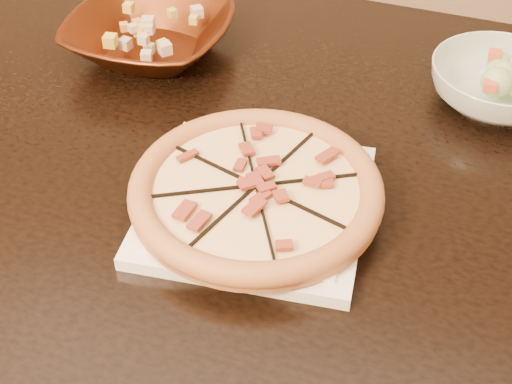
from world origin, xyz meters
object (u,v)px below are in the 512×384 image
Objects in this scene: plate at (256,204)px; bronze_bowl at (150,36)px; dining_table at (228,189)px; pizza at (256,190)px; salad_bowl at (499,85)px.

bronze_bowl reaches higher than plate.
plate is (0.08, -0.13, 0.10)m from dining_table.
plate is at bearing -50.39° from bronze_bowl.
bronze_bowl reaches higher than pizza.
dining_table is at bearing 121.63° from plate.
salad_bowl is at bearing 48.27° from plate.
bronze_bowl is (-0.26, 0.32, -0.00)m from pizza.
plate is at bearing -34.19° from pizza.
salad_bowl is (0.36, 0.19, 0.13)m from dining_table.
plate is 0.89× the size of pizza.
pizza is at bearing -58.38° from dining_table.
dining_table is 0.43m from salad_bowl.
salad_bowl reaches higher than plate.
plate is 0.41m from bronze_bowl.
salad_bowl reaches higher than pizza.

